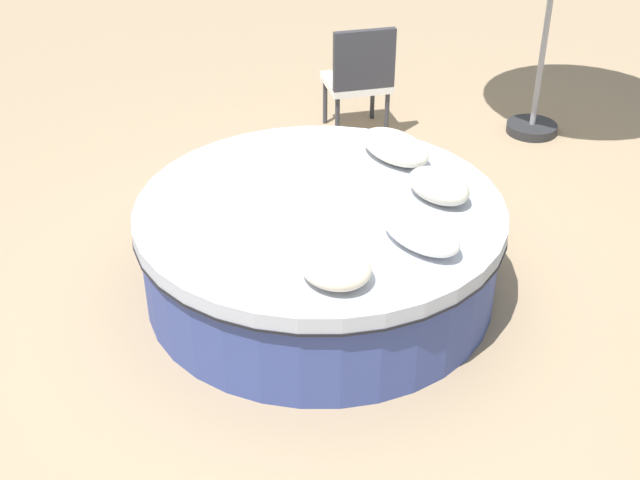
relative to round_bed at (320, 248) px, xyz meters
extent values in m
plane|color=#9E8466|center=(0.00, 0.00, -0.33)|extent=(16.00, 16.00, 0.00)
cylinder|color=#38478C|center=(0.00, 0.00, -0.06)|extent=(2.20, 2.20, 0.54)
cylinder|color=black|center=(0.00, 0.00, 0.21)|extent=(2.27, 2.27, 0.01)
cylinder|color=#B2B7C6|center=(0.00, 0.00, 0.26)|extent=(2.26, 2.26, 0.10)
ellipsoid|color=beige|center=(0.66, -0.44, 0.39)|extent=(0.41, 0.36, 0.17)
ellipsoid|color=white|center=(0.71, 0.14, 0.41)|extent=(0.54, 0.29, 0.19)
ellipsoid|color=beige|center=(0.41, 0.60, 0.40)|extent=(0.44, 0.28, 0.19)
ellipsoid|color=beige|center=(-0.14, 0.76, 0.41)|extent=(0.55, 0.30, 0.19)
cylinder|color=#333338|center=(-1.95, 1.66, -0.12)|extent=(0.04, 0.04, 0.42)
cylinder|color=#333338|center=(-1.76, 2.06, -0.12)|extent=(0.04, 0.04, 0.42)
cylinder|color=#333338|center=(-1.57, 1.48, -0.12)|extent=(0.04, 0.04, 0.42)
cylinder|color=#333338|center=(-1.38, 1.88, -0.12)|extent=(0.04, 0.04, 0.42)
cube|color=white|center=(-1.67, 1.77, 0.12)|extent=(0.68, 0.68, 0.06)
cube|color=#333338|center=(-1.47, 1.68, 0.40)|extent=(0.28, 0.50, 0.50)
cylinder|color=#262628|center=(-0.65, 2.94, -0.29)|extent=(0.44, 0.44, 0.08)
camera|label=1|loc=(3.43, -2.82, 2.90)|focal=47.61mm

